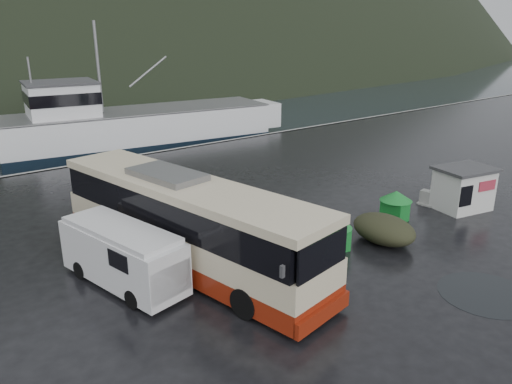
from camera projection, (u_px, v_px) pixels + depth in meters
ground at (305, 252)px, 21.56m from camera, size 160.00×160.00×0.00m
quay_edge at (120, 158)px, 36.65m from camera, size 160.00×0.60×1.50m
coach_bus at (189, 264)px, 20.47m from camera, size 5.71×13.79×3.80m
white_van at (125, 284)px, 18.94m from camera, size 3.11×5.93×2.36m
waste_bin_left at (394, 221)px, 24.95m from camera, size 1.33×1.33×1.59m
waste_bin_right at (334, 249)px, 21.87m from camera, size 1.25×1.25×1.48m
dome_tent at (383, 242)px, 22.60m from camera, size 2.39×3.23×1.22m
ticket_kiosk at (460, 209)px, 26.62m from camera, size 3.30×2.74×2.28m
jersey_barrier_a at (435, 206)px, 26.96m from camera, size 1.01×1.66×0.78m
jersey_barrier_b at (433, 205)px, 27.08m from camera, size 1.00×1.62×0.76m
fishing_trawler at (141, 132)px, 45.28m from camera, size 28.39×9.66×11.13m
puddles at (450, 342)px, 15.46m from camera, size 12.84×5.34×0.01m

